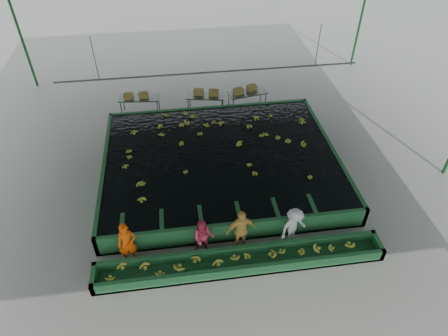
{
  "coord_description": "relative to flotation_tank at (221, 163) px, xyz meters",
  "views": [
    {
      "loc": [
        -1.75,
        -11.77,
        11.56
      ],
      "look_at": [
        0.0,
        0.5,
        1.0
      ],
      "focal_mm": 32.0,
      "sensor_mm": 36.0,
      "label": 1
    }
  ],
  "objects": [
    {
      "name": "packing_table_left",
      "position": [
        -3.56,
        5.29,
        0.02
      ],
      "size": [
        2.15,
        1.04,
        0.95
      ],
      "primitive_type": null,
      "rotation": [
        0.0,
        0.0,
        -0.1
      ],
      "color": "#59605B",
      "rests_on": "ground"
    },
    {
      "name": "worker_c",
      "position": [
        0.12,
        -4.3,
        0.46
      ],
      "size": [
        1.13,
        0.63,
        1.82
      ],
      "primitive_type": "imported",
      "rotation": [
        0.0,
        0.0,
        0.18
      ],
      "color": "gold",
      "rests_on": "ground"
    },
    {
      "name": "sorting_trough",
      "position": [
        0.0,
        -5.1,
        -0.2
      ],
      "size": [
        10.0,
        1.0,
        0.5
      ],
      "primitive_type": null,
      "color": "#1D592C",
      "rests_on": "ground"
    },
    {
      "name": "packing_table_mid",
      "position": [
        -0.12,
        5.06,
        -0.0
      ],
      "size": [
        2.09,
        1.16,
        0.9
      ],
      "primitive_type": null,
      "rotation": [
        0.0,
        0.0,
        -0.2
      ],
      "color": "#59605B",
      "rests_on": "ground"
    },
    {
      "name": "box_stack_right",
      "position": [
        2.0,
        5.11,
        0.48
      ],
      "size": [
        1.35,
        0.73,
        0.28
      ],
      "primitive_type": null,
      "rotation": [
        0.0,
        0.0,
        0.3
      ],
      "color": "olive",
      "rests_on": "packing_table_right"
    },
    {
      "name": "packing_table_right",
      "position": [
        2.12,
        5.03,
        0.02
      ],
      "size": [
        2.16,
        1.17,
        0.93
      ],
      "primitive_type": null,
      "rotation": [
        0.0,
        0.0,
        0.18
      ],
      "color": "#59605B",
      "rests_on": "ground"
    },
    {
      "name": "worker_a",
      "position": [
        -3.77,
        -4.3,
        0.43
      ],
      "size": [
        0.7,
        0.51,
        1.76
      ],
      "primitive_type": "imported",
      "rotation": [
        0.0,
        0.0,
        0.15
      ],
      "color": "#EF5008",
      "rests_on": "ground"
    },
    {
      "name": "worker_d",
      "position": [
        2.03,
        -4.3,
        0.36
      ],
      "size": [
        1.2,
        0.97,
        1.62
      ],
      "primitive_type": "imported",
      "rotation": [
        0.0,
        0.0,
        0.4
      ],
      "color": "silver",
      "rests_on": "ground"
    },
    {
      "name": "rail_hanger_right",
      "position": [
        5.0,
        3.5,
        3.55
      ],
      "size": [
        0.04,
        0.04,
        2.0
      ],
      "primitive_type": "cylinder",
      "color": "#59605B",
      "rests_on": "shed_roof"
    },
    {
      "name": "shed_posts",
      "position": [
        0.0,
        -1.5,
        2.05
      ],
      "size": [
        20.0,
        22.0,
        5.0
      ],
      "primitive_type": null,
      "color": "#154C22",
      "rests_on": "ground"
    },
    {
      "name": "box_stack_mid",
      "position": [
        -0.07,
        5.14,
        0.45
      ],
      "size": [
        1.36,
        0.64,
        0.28
      ],
      "primitive_type": null,
      "rotation": [
        0.0,
        0.0,
        -0.22
      ],
      "color": "olive",
      "rests_on": "packing_table_mid"
    },
    {
      "name": "flotation_tank",
      "position": [
        0.0,
        0.0,
        0.0
      ],
      "size": [
        10.0,
        8.0,
        0.9
      ],
      "primitive_type": null,
      "color": "#1D592C",
      "rests_on": "ground"
    },
    {
      "name": "ground",
      "position": [
        0.0,
        -1.5,
        -0.45
      ],
      "size": [
        80.0,
        80.0,
        0.0
      ],
      "primitive_type": "plane",
      "color": "gray",
      "rests_on": "ground"
    },
    {
      "name": "shed_roof",
      "position": [
        0.0,
        -1.5,
        4.55
      ],
      "size": [
        20.0,
        22.0,
        0.04
      ],
      "primitive_type": "cube",
      "color": "slate",
      "rests_on": "shed_posts"
    },
    {
      "name": "rail_hanger_left",
      "position": [
        -5.0,
        3.5,
        3.55
      ],
      "size": [
        0.04,
        0.04,
        2.0
      ],
      "primitive_type": "cylinder",
      "color": "#59605B",
      "rests_on": "shed_roof"
    },
    {
      "name": "cableway_rail",
      "position": [
        0.0,
        3.5,
        2.55
      ],
      "size": [
        0.08,
        0.08,
        14.0
      ],
      "primitive_type": "cylinder",
      "color": "#59605B",
      "rests_on": "shed_roof"
    },
    {
      "name": "trough_bananas",
      "position": [
        0.0,
        -5.1,
        -0.05
      ],
      "size": [
        8.78,
        0.59,
        0.12
      ],
      "primitive_type": null,
      "color": "#95A12C",
      "rests_on": "sorting_trough"
    },
    {
      "name": "box_stack_left",
      "position": [
        -3.69,
        5.26,
        0.5
      ],
      "size": [
        1.26,
        0.37,
        0.27
      ],
      "primitive_type": null,
      "rotation": [
        0.0,
        0.0,
        0.02
      ],
      "color": "olive",
      "rests_on": "packing_table_left"
    },
    {
      "name": "floating_bananas",
      "position": [
        0.0,
        0.8,
        0.4
      ],
      "size": [
        9.12,
        6.22,
        0.12
      ],
      "primitive_type": null,
      "color": "#95A12C",
      "rests_on": "tank_water"
    },
    {
      "name": "worker_b",
      "position": [
        -1.19,
        -4.3,
        0.31
      ],
      "size": [
        0.82,
        0.67,
        1.53
      ],
      "primitive_type": "imported",
      "rotation": [
        0.0,
        0.0,
        -0.14
      ],
      "color": "#D93352",
      "rests_on": "ground"
    },
    {
      "name": "tank_water",
      "position": [
        0.0,
        -0.0,
        0.4
      ],
      "size": [
        9.7,
        7.7,
        0.0
      ],
      "primitive_type": "cube",
      "color": "black",
      "rests_on": "flotation_tank"
    }
  ]
}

